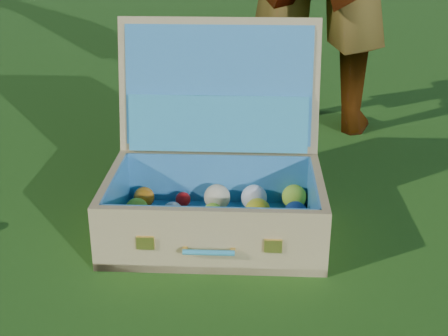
# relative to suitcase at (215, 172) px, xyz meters

# --- Properties ---
(ground) EXTENTS (60.00, 60.00, 0.00)m
(ground) POSITION_rel_suitcase_xyz_m (-0.12, -0.18, -0.14)
(ground) COLOR #215114
(ground) RESTS_ON ground
(suitcase) EXTENTS (0.65, 0.60, 0.51)m
(suitcase) POSITION_rel_suitcase_xyz_m (0.00, 0.00, 0.00)
(suitcase) COLOR tan
(suitcase) RESTS_ON ground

